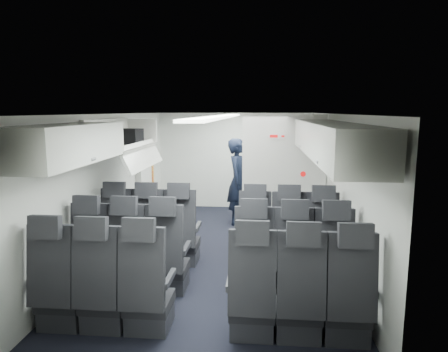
% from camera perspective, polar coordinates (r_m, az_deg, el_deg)
% --- Properties ---
extents(cabin_shell, '(3.41, 6.01, 2.16)m').
position_cam_1_polar(cabin_shell, '(6.08, -0.34, -0.85)').
color(cabin_shell, black).
rests_on(cabin_shell, ground).
extents(seat_row_front, '(3.33, 0.56, 1.24)m').
position_cam_1_polar(seat_row_front, '(5.74, -0.85, -8.89)').
color(seat_row_front, black).
rests_on(seat_row_front, cabin_shell).
extents(seat_row_mid, '(3.33, 0.56, 1.24)m').
position_cam_1_polar(seat_row_mid, '(4.90, -1.98, -12.15)').
color(seat_row_mid, black).
rests_on(seat_row_mid, cabin_shell).
extents(seat_row_rear, '(3.33, 0.56, 1.24)m').
position_cam_1_polar(seat_row_rear, '(4.08, -3.63, -16.74)').
color(seat_row_rear, black).
rests_on(seat_row_rear, cabin_shell).
extents(overhead_bin_left_rear, '(0.53, 1.80, 0.40)m').
position_cam_1_polar(overhead_bin_left_rear, '(4.44, -21.36, 4.33)').
color(overhead_bin_left_rear, silver).
rests_on(overhead_bin_left_rear, cabin_shell).
extents(overhead_bin_left_front_open, '(0.64, 1.70, 0.72)m').
position_cam_1_polar(overhead_bin_left_front_open, '(6.07, -14.30, 4.68)').
color(overhead_bin_left_front_open, '#9E9E93').
rests_on(overhead_bin_left_front_open, cabin_shell).
extents(overhead_bin_right_rear, '(0.53, 1.80, 0.40)m').
position_cam_1_polar(overhead_bin_right_rear, '(4.06, 16.91, 4.16)').
color(overhead_bin_right_rear, silver).
rests_on(overhead_bin_right_rear, cabin_shell).
extents(overhead_bin_right_front, '(0.53, 1.70, 0.40)m').
position_cam_1_polar(overhead_bin_right_front, '(5.78, 13.43, 5.72)').
color(overhead_bin_right_front, silver).
rests_on(overhead_bin_right_front, cabin_shell).
extents(bulkhead_partition, '(1.40, 0.15, 2.13)m').
position_cam_1_polar(bulkhead_partition, '(6.86, 8.48, -0.19)').
color(bulkhead_partition, silver).
rests_on(bulkhead_partition, cabin_shell).
extents(galley_unit, '(0.85, 0.52, 1.90)m').
position_cam_1_polar(galley_unit, '(8.77, 7.57, 1.06)').
color(galley_unit, '#939399').
rests_on(galley_unit, cabin_shell).
extents(boarding_door, '(0.12, 1.27, 1.86)m').
position_cam_1_polar(boarding_door, '(7.93, -11.11, 0.12)').
color(boarding_door, silver).
rests_on(boarding_door, cabin_shell).
extents(flight_attendant, '(0.49, 0.66, 1.67)m').
position_cam_1_polar(flight_attendant, '(7.77, 2.02, -0.77)').
color(flight_attendant, black).
rests_on(flight_attendant, ground).
extents(carry_on_bag, '(0.42, 0.34, 0.23)m').
position_cam_1_polar(carry_on_bag, '(6.28, -13.46, 5.56)').
color(carry_on_bag, black).
rests_on(carry_on_bag, overhead_bin_left_front_open).
extents(papers, '(0.18, 0.13, 0.14)m').
position_cam_1_polar(papers, '(7.69, 3.42, 0.48)').
color(papers, white).
rests_on(papers, flight_attendant).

